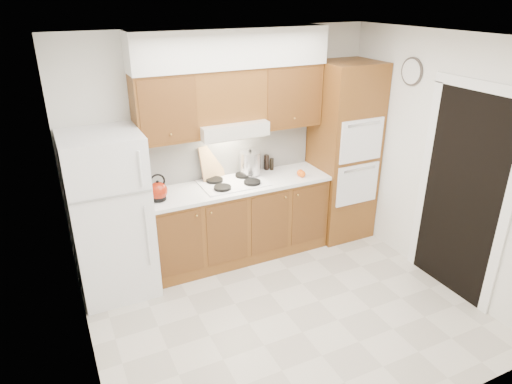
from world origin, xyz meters
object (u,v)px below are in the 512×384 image
Objects in this scene: fridge at (110,216)px; kettle at (158,191)px; stock_pot at (250,163)px; oven_cabinet at (343,153)px.

kettle is (0.50, -0.01, 0.19)m from fridge.
fridge reaches higher than stock_pot.
fridge is at bearing -173.03° from stock_pot.
fridge is 1.68m from stock_pot.
oven_cabinet reaches higher than stock_pot.
oven_cabinet is 1.20m from stock_pot.
fridge is 8.94× the size of kettle.
oven_cabinet is 8.60× the size of stock_pot.
kettle is at bearing -178.78° from oven_cabinet.
kettle is 1.17m from stock_pot.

